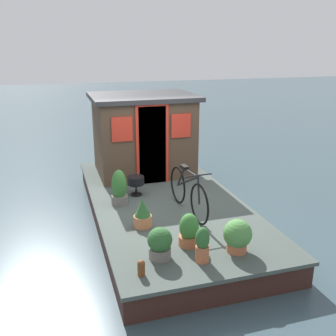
{
  "coord_description": "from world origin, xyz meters",
  "views": [
    {
      "loc": [
        -6.85,
        2.02,
        3.39
      ],
      "look_at": [
        -0.2,
        0.0,
        1.16
      ],
      "focal_mm": 41.28,
      "sensor_mm": 36.0,
      "label": 1
    }
  ],
  "objects_px": {
    "houseboat_cabin": "(143,134)",
    "charcoal_grill": "(136,181)",
    "potted_plant_lavender": "(189,231)",
    "potted_plant_ivy": "(119,189)",
    "bicycle": "(188,192)",
    "potted_plant_basil": "(160,243)",
    "potted_plant_fern": "(143,214)",
    "potted_plant_sage": "(202,245)",
    "potted_plant_thyme": "(237,235)",
    "mooring_bollard": "(141,267)"
  },
  "relations": [
    {
      "from": "bicycle",
      "to": "potted_plant_thyme",
      "type": "height_order",
      "value": "bicycle"
    },
    {
      "from": "houseboat_cabin",
      "to": "bicycle",
      "type": "relative_size",
      "value": 1.37
    },
    {
      "from": "houseboat_cabin",
      "to": "potted_plant_basil",
      "type": "xyz_separation_m",
      "value": [
        -3.93,
        0.71,
        -0.7
      ]
    },
    {
      "from": "potted_plant_lavender",
      "to": "potted_plant_basil",
      "type": "bearing_deg",
      "value": 114.49
    },
    {
      "from": "potted_plant_sage",
      "to": "potted_plant_lavender",
      "type": "relative_size",
      "value": 1.02
    },
    {
      "from": "bicycle",
      "to": "potted_plant_basil",
      "type": "bearing_deg",
      "value": 146.48
    },
    {
      "from": "potted_plant_basil",
      "to": "potted_plant_lavender",
      "type": "xyz_separation_m",
      "value": [
        0.24,
        -0.53,
        0.0
      ]
    },
    {
      "from": "bicycle",
      "to": "potted_plant_ivy",
      "type": "xyz_separation_m",
      "value": [
        0.73,
        1.12,
        -0.09
      ]
    },
    {
      "from": "potted_plant_thyme",
      "to": "charcoal_grill",
      "type": "relative_size",
      "value": 1.27
    },
    {
      "from": "mooring_bollard",
      "to": "houseboat_cabin",
      "type": "bearing_deg",
      "value": -13.97
    },
    {
      "from": "potted_plant_ivy",
      "to": "potted_plant_fern",
      "type": "relative_size",
      "value": 1.39
    },
    {
      "from": "houseboat_cabin",
      "to": "bicycle",
      "type": "height_order",
      "value": "houseboat_cabin"
    },
    {
      "from": "potted_plant_lavender",
      "to": "potted_plant_fern",
      "type": "height_order",
      "value": "potted_plant_lavender"
    },
    {
      "from": "bicycle",
      "to": "potted_plant_ivy",
      "type": "distance_m",
      "value": 1.34
    },
    {
      "from": "potted_plant_sage",
      "to": "potted_plant_basil",
      "type": "relative_size",
      "value": 1.11
    },
    {
      "from": "potted_plant_ivy",
      "to": "potted_plant_lavender",
      "type": "xyz_separation_m",
      "value": [
        -1.88,
        -0.73,
        -0.07
      ]
    },
    {
      "from": "potted_plant_fern",
      "to": "charcoal_grill",
      "type": "relative_size",
      "value": 1.26
    },
    {
      "from": "potted_plant_sage",
      "to": "charcoal_grill",
      "type": "height_order",
      "value": "potted_plant_sage"
    },
    {
      "from": "potted_plant_basil",
      "to": "charcoal_grill",
      "type": "xyz_separation_m",
      "value": [
        2.49,
        -0.2,
        0.06
      ]
    },
    {
      "from": "potted_plant_sage",
      "to": "potted_plant_lavender",
      "type": "height_order",
      "value": "potted_plant_sage"
    },
    {
      "from": "potted_plant_basil",
      "to": "charcoal_grill",
      "type": "relative_size",
      "value": 1.19
    },
    {
      "from": "houseboat_cabin",
      "to": "charcoal_grill",
      "type": "xyz_separation_m",
      "value": [
        -1.44,
        0.51,
        -0.64
      ]
    },
    {
      "from": "potted_plant_sage",
      "to": "potted_plant_fern",
      "type": "distance_m",
      "value": 1.42
    },
    {
      "from": "potted_plant_basil",
      "to": "mooring_bollard",
      "type": "xyz_separation_m",
      "value": [
        -0.35,
        0.36,
        -0.11
      ]
    },
    {
      "from": "houseboat_cabin",
      "to": "potted_plant_sage",
      "type": "bearing_deg",
      "value": 177.75
    },
    {
      "from": "potted_plant_basil",
      "to": "potted_plant_ivy",
      "type": "bearing_deg",
      "value": 5.51
    },
    {
      "from": "bicycle",
      "to": "potted_plant_basil",
      "type": "xyz_separation_m",
      "value": [
        -1.38,
        0.92,
        -0.16
      ]
    },
    {
      "from": "potted_plant_sage",
      "to": "houseboat_cabin",
      "type": "bearing_deg",
      "value": -2.25
    },
    {
      "from": "potted_plant_sage",
      "to": "potted_plant_thyme",
      "type": "bearing_deg",
      "value": -80.09
    },
    {
      "from": "potted_plant_fern",
      "to": "bicycle",
      "type": "bearing_deg",
      "value": -70.39
    },
    {
      "from": "potted_plant_ivy",
      "to": "mooring_bollard",
      "type": "relative_size",
      "value": 3.07
    },
    {
      "from": "potted_plant_lavender",
      "to": "potted_plant_fern",
      "type": "bearing_deg",
      "value": 33.12
    },
    {
      "from": "potted_plant_basil",
      "to": "charcoal_grill",
      "type": "bearing_deg",
      "value": -4.59
    },
    {
      "from": "potted_plant_sage",
      "to": "charcoal_grill",
      "type": "bearing_deg",
      "value": 7.16
    },
    {
      "from": "houseboat_cabin",
      "to": "charcoal_grill",
      "type": "distance_m",
      "value": 1.66
    },
    {
      "from": "houseboat_cabin",
      "to": "potted_plant_fern",
      "type": "relative_size",
      "value": 4.72
    },
    {
      "from": "potted_plant_lavender",
      "to": "charcoal_grill",
      "type": "relative_size",
      "value": 1.3
    },
    {
      "from": "mooring_bollard",
      "to": "potted_plant_sage",
      "type": "bearing_deg",
      "value": -84.04
    },
    {
      "from": "potted_plant_fern",
      "to": "mooring_bollard",
      "type": "height_order",
      "value": "potted_plant_fern"
    },
    {
      "from": "potted_plant_lavender",
      "to": "potted_plant_ivy",
      "type": "bearing_deg",
      "value": 21.33
    },
    {
      "from": "potted_plant_thyme",
      "to": "charcoal_grill",
      "type": "bearing_deg",
      "value": 19.56
    },
    {
      "from": "mooring_bollard",
      "to": "potted_plant_basil",
      "type": "bearing_deg",
      "value": -45.41
    },
    {
      "from": "potted_plant_ivy",
      "to": "potted_plant_thyme",
      "type": "height_order",
      "value": "potted_plant_ivy"
    },
    {
      "from": "potted_plant_ivy",
      "to": "potted_plant_fern",
      "type": "distance_m",
      "value": 1.08
    },
    {
      "from": "bicycle",
      "to": "potted_plant_basil",
      "type": "relative_size",
      "value": 3.64
    },
    {
      "from": "bicycle",
      "to": "potted_plant_fern",
      "type": "xyz_separation_m",
      "value": [
        -0.33,
        0.92,
        -0.16
      ]
    },
    {
      "from": "bicycle",
      "to": "potted_plant_basil",
      "type": "distance_m",
      "value": 1.67
    },
    {
      "from": "potted_plant_ivy",
      "to": "charcoal_grill",
      "type": "bearing_deg",
      "value": -47.18
    },
    {
      "from": "charcoal_grill",
      "to": "potted_plant_lavender",
      "type": "bearing_deg",
      "value": -171.69
    },
    {
      "from": "potted_plant_sage",
      "to": "charcoal_grill",
      "type": "distance_m",
      "value": 2.77
    }
  ]
}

